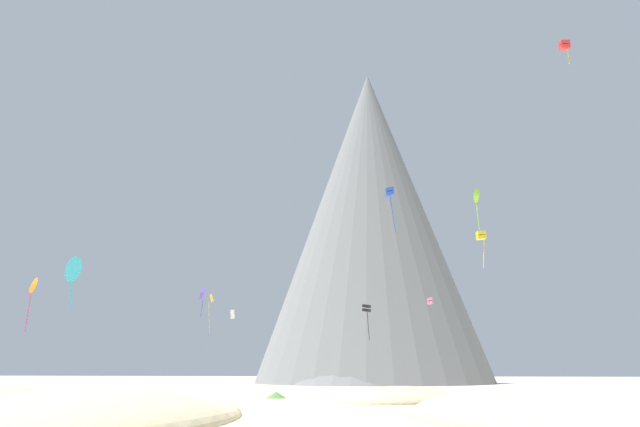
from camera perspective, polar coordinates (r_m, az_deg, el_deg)
ground_plane at (r=35.41m, az=-8.69°, el=-18.60°), size 400.00×400.00×0.00m
dune_foreground_left at (r=34.82m, az=-20.13°, el=-18.00°), size 15.15×27.51×3.56m
dune_foreground_right at (r=53.59m, az=7.52°, el=-17.18°), size 14.52×15.50×2.52m
dune_back_low at (r=32.69m, az=22.53°, el=-18.07°), size 21.64×25.04×3.71m
bush_mid_center at (r=32.03m, az=12.77°, el=-18.33°), size 1.67×1.67×0.61m
bush_ridge_crest at (r=49.50m, az=3.91°, el=-17.14°), size 2.36×2.36×0.63m
bush_scatter_east at (r=54.74m, az=12.95°, el=-16.43°), size 2.44×2.44×0.88m
bush_far_right at (r=59.10m, az=-4.15°, el=-16.70°), size 2.08×2.08×0.61m
rock_massif at (r=123.87m, az=4.66°, el=-1.72°), size 64.22×64.22×65.41m
kite_yellow_mid at (r=68.81m, az=14.96°, el=-2.06°), size 1.07×1.05×4.07m
kite_indigo_mid at (r=98.18m, az=-11.13°, el=-7.42°), size 2.03×2.23×4.73m
kite_lime_mid at (r=62.03m, az=14.64°, el=1.60°), size 1.17×1.56×4.27m
kite_black_low at (r=88.69m, az=4.42°, el=-8.95°), size 1.29×1.27×5.15m
kite_white_low at (r=83.59m, az=-8.25°, el=-9.39°), size 0.57×0.46×1.25m
kite_red_high at (r=69.36m, az=22.07°, el=14.49°), size 1.01×1.06×2.73m
kite_gold_low at (r=85.43m, az=-10.25°, el=-8.32°), size 0.95×0.93×5.30m
kite_blue_mid at (r=65.23m, az=6.59°, el=1.94°), size 1.07×1.01×4.98m
kite_orange_low at (r=65.43m, az=-25.50°, el=-6.22°), size 1.65×1.44×5.31m
kite_pink_low at (r=93.76m, az=10.36°, el=-8.13°), size 1.07×1.03×1.06m
kite_cyan_low at (r=62.40m, az=-22.33°, el=-4.89°), size 0.91×2.54×5.04m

